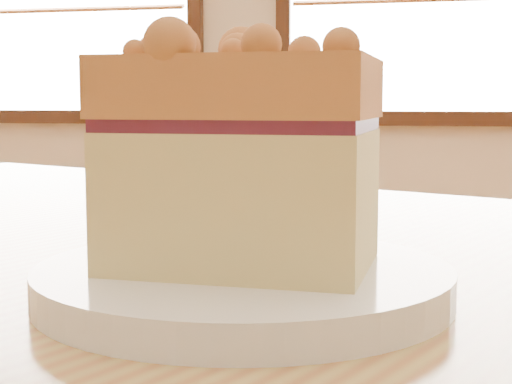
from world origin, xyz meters
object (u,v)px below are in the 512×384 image
cafe_table_main (63,343)px  cafe_chair_main (251,364)px  plate (243,283)px  cake_slice (244,155)px

cafe_table_main → cafe_chair_main: cafe_chair_main is taller
plate → cake_slice: cake_slice is taller
cafe_table_main → cafe_chair_main: (0.01, 0.60, -0.22)m
cake_slice → cafe_chair_main: bearing=104.8°
cafe_table_main → plate: (0.19, -0.17, 0.10)m
cake_slice → cafe_table_main: bearing=141.0°
cafe_chair_main → cake_slice: (0.18, -0.77, 0.39)m
cafe_chair_main → cake_slice: size_ratio=5.86×
cafe_table_main → cafe_chair_main: 0.64m
cafe_table_main → cake_slice: (0.19, -0.16, 0.17)m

